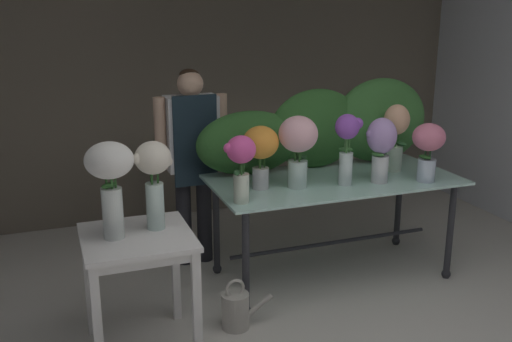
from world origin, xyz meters
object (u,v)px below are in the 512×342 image
Objects in this scene: side_table_white at (138,252)px; vase_peach_stock at (396,132)px; vase_blush_ranunculus at (298,143)px; vase_white_roses_tall at (111,175)px; florist at (192,148)px; vase_lilac_freesia at (381,145)px; vase_violet_peonies at (347,142)px; vase_sunset_hydrangea at (261,148)px; display_table_glass at (333,194)px; watering_can at (236,310)px; vase_rosy_dahlias at (428,146)px; vase_cream_lisianthus_tall at (154,175)px; vase_fuchsia_lilies at (241,162)px.

side_table_white is 1.43× the size of vase_peach_stock.
vase_white_roses_tall is at bearing -163.11° from vase_blush_ranunculus.
florist is 3.30× the size of vase_lilac_freesia.
florist is 1.43m from vase_lilac_freesia.
vase_sunset_hydrangea is (-0.60, 0.13, -0.02)m from vase_violet_peonies.
watering_can is (-0.93, -0.48, -0.54)m from display_table_glass.
display_table_glass is at bearing 27.24° from watering_can.
vase_rosy_dahlias is 1.79m from watering_can.
vase_cream_lisianthus_tall is at bearing -115.10° from florist.
vase_fuchsia_lilies is 1.09m from vase_lilac_freesia.
vase_white_roses_tall reaches higher than watering_can.
vase_violet_peonies reaches higher than watering_can.
vase_rosy_dahlias is 2.02m from vase_cream_lisianthus_tall.
vase_peach_stock is 1.82m from watering_can.
vase_lilac_freesia is at bearing -34.19° from florist.
florist is 1.37m from watering_can.
side_table_white is 1.88m from vase_lilac_freesia.
vase_lilac_freesia is 0.84× the size of vase_white_roses_tall.
vase_lilac_freesia is 1.69m from vase_cream_lisianthus_tall.
watering_can is (0.48, -0.04, -0.95)m from vase_cream_lisianthus_tall.
vase_peach_stock is at bearing 13.48° from vase_cream_lisianthus_tall.
vase_cream_lisianthus_tall is at bearing -175.74° from vase_rosy_dahlias.
vase_sunset_hydrangea is 1.16m from vase_white_roses_tall.
vase_violet_peonies is at bearing 7.84° from vase_fuchsia_lilies.
florist reaches higher than vase_lilac_freesia.
vase_white_roses_tall is (-1.92, -0.31, 0.05)m from vase_lilac_freesia.
side_table_white is 2.19m from vase_rosy_dahlias.
vase_rosy_dahlias is at bearing -30.55° from florist.
vase_fuchsia_lilies is 0.86× the size of vase_peach_stock.
vase_peach_stock is (1.36, 0.31, 0.03)m from vase_fuchsia_lilies.
watering_can is at bearing -127.17° from vase_sunset_hydrangea.
vase_sunset_hydrangea is 0.79× the size of vase_white_roses_tall.
vase_lilac_freesia is 1.95m from vase_white_roses_tall.
vase_sunset_hydrangea is at bearing 46.70° from vase_fuchsia_lilies.
vase_blush_ranunculus is at bearing 16.89° from vase_white_roses_tall.
vase_peach_stock is at bearing 20.11° from vase_violet_peonies.
vase_cream_lisianthus_tall is at bearing -162.72° from display_table_glass.
vase_sunset_hydrangea reaches higher than vase_rosy_dahlias.
vase_violet_peonies reaches higher than vase_rosy_dahlias.
vase_fuchsia_lilies is at bearing -175.55° from vase_lilac_freesia.
vase_rosy_dahlias is at bearing 4.26° from vase_cream_lisianthus_tall.
side_table_white is at bearing -165.68° from vase_peach_stock.
florist is at bearing 89.62° from watering_can.
vase_white_roses_tall is 0.26m from vase_cream_lisianthus_tall.
vase_white_roses_tall is at bearing -170.98° from vase_lilac_freesia.
display_table_glass is 0.77m from vase_rosy_dahlias.
florist is 0.73m from vase_sunset_hydrangea.
vase_rosy_dahlias is at bearing -15.49° from vase_lilac_freesia.
vase_blush_ranunculus reaches higher than watering_can.
florist is at bearing 116.79° from vase_sunset_hydrangea.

